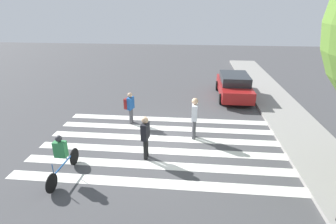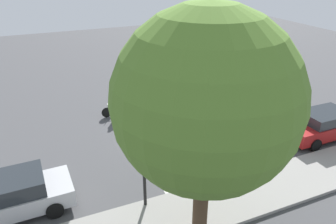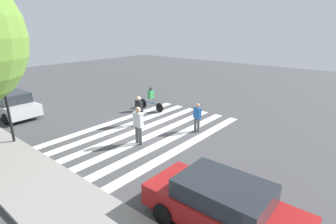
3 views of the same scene
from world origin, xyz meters
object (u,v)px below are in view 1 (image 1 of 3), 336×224
at_px(pedestrian_adult_blue_shirt, 130,106).
at_px(cyclist_mid_street, 61,155).
at_px(pedestrian_adult_tall_backpack, 194,116).
at_px(pedestrian_adult_yellow_jacket, 145,135).
at_px(car_parked_far_curb, 234,86).

relative_size(pedestrian_adult_blue_shirt, cyclist_mid_street, 0.72).
distance_m(pedestrian_adult_tall_backpack, pedestrian_adult_blue_shirt, 3.40).
bearing_deg(pedestrian_adult_tall_backpack, pedestrian_adult_yellow_jacket, 137.02).
bearing_deg(car_parked_far_curb, cyclist_mid_street, -37.06).
height_order(pedestrian_adult_blue_shirt, car_parked_far_curb, pedestrian_adult_blue_shirt).
distance_m(pedestrian_adult_yellow_jacket, cyclist_mid_street, 2.97).
xyz_separation_m(pedestrian_adult_blue_shirt, car_parked_far_curb, (-4.56, 5.62, -0.17)).
height_order(pedestrian_adult_tall_backpack, car_parked_far_curb, pedestrian_adult_tall_backpack).
distance_m(pedestrian_adult_blue_shirt, cyclist_mid_street, 4.74).
distance_m(pedestrian_adult_tall_backpack, pedestrian_adult_yellow_jacket, 2.58).
distance_m(pedestrian_adult_blue_shirt, car_parked_far_curb, 7.24).
height_order(pedestrian_adult_yellow_jacket, pedestrian_adult_blue_shirt, pedestrian_adult_yellow_jacket).
xyz_separation_m(pedestrian_adult_yellow_jacket, car_parked_far_curb, (-7.65, 4.30, -0.21)).
height_order(pedestrian_adult_yellow_jacket, car_parked_far_curb, pedestrian_adult_yellow_jacket).
bearing_deg(pedestrian_adult_yellow_jacket, cyclist_mid_street, -51.85).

